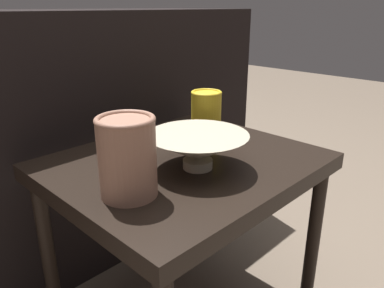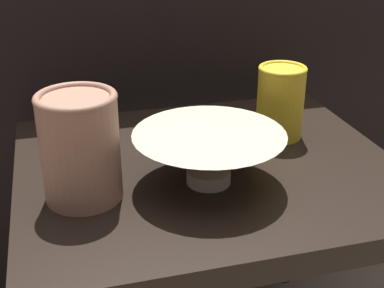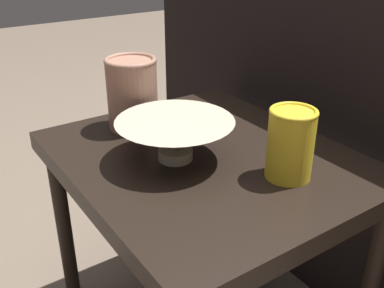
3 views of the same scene
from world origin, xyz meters
name	(u,v)px [view 3 (image 3 of 3)]	position (x,y,z in m)	size (l,w,h in m)	color
table	(205,178)	(0.00, 0.00, 0.42)	(0.62, 0.53, 0.48)	black
couch_backdrop	(374,123)	(0.00, 0.57, 0.41)	(1.35, 0.50, 0.82)	black
bowl	(175,136)	(-0.02, -0.06, 0.53)	(0.23, 0.23, 0.08)	#B2A88E
vase_textured_left	(132,92)	(-0.20, -0.05, 0.56)	(0.11, 0.11, 0.16)	#996B56
vase_colorful_right	(291,143)	(0.16, 0.07, 0.55)	(0.08, 0.08, 0.13)	gold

